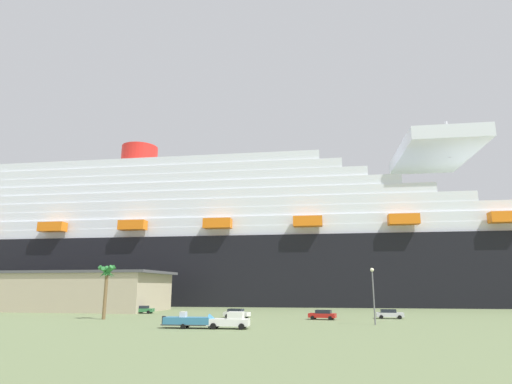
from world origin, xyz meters
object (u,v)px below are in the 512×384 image
cruise_ship (223,246)px  small_boat_on_trailer (193,321)px  street_lamp (373,288)px  parked_car_red_hatchback (323,315)px  parked_car_white_van (237,313)px  parked_car_green_wagon (143,309)px  pickup_truck (230,321)px  palm_tree (107,276)px  parked_car_silver_sedan (389,314)px

cruise_ship → small_boat_on_trailer: size_ratio=29.97×
street_lamp → parked_car_red_hatchback: street_lamp is taller
parked_car_white_van → parked_car_green_wagon: (-22.64, 8.17, -0.00)m
pickup_truck → cruise_ship: bearing=108.1°
small_boat_on_trailer → parked_car_white_van: bearing=88.5°
small_boat_on_trailer → parked_car_green_wagon: (-22.12, 28.43, -0.13)m
pickup_truck → parked_car_white_van: size_ratio=1.16×
palm_tree → parked_car_silver_sedan: 50.00m
parked_car_white_van → parked_car_red_hatchback: size_ratio=1.03×
small_boat_on_trailer → parked_car_silver_sedan: small_boat_on_trailer is taller
parked_car_white_van → small_boat_on_trailer: bearing=-91.5°
cruise_ship → small_boat_on_trailer: bearing=-75.5°
pickup_truck → parked_car_red_hatchback: pickup_truck is taller
palm_tree → parked_car_green_wagon: size_ratio=2.00×
parked_car_silver_sedan → cruise_ship: bearing=132.1°
cruise_ship → parked_car_white_van: (20.14, -55.82, -17.55)m
palm_tree → parked_car_red_hatchback: palm_tree is taller
parked_car_red_hatchback → parked_car_green_wagon: (-38.02, 8.91, -0.00)m
palm_tree → parked_car_green_wagon: (-1.28, 16.55, -6.39)m
palm_tree → parked_car_white_van: (21.36, 8.38, -6.39)m
cruise_ship → small_boat_on_trailer: cruise_ship is taller
small_boat_on_trailer → parked_car_white_van: small_boat_on_trailer is taller
pickup_truck → parked_car_silver_sedan: pickup_truck is taller
palm_tree → street_lamp: (44.95, -1.12, -1.90)m
parked_car_green_wagon → parked_car_silver_sedan: same height
street_lamp → parked_car_silver_sedan: size_ratio=1.75×
palm_tree → parked_car_green_wagon: palm_tree is taller
pickup_truck → parked_car_red_hatchback: size_ratio=1.20×
cruise_ship → small_boat_on_trailer: 80.48m
parked_car_silver_sedan → parked_car_green_wagon: bearing=175.2°
parked_car_red_hatchback → parked_car_green_wagon: bearing=166.8°
palm_tree → parked_car_red_hatchback: 38.06m
palm_tree → small_boat_on_trailer: bearing=-29.7°
pickup_truck → small_boat_on_trailer: size_ratio=0.65×
pickup_truck → parked_car_green_wagon: 39.05m
small_boat_on_trailer → parked_car_red_hatchback: small_boat_on_trailer is taller
cruise_ship → palm_tree: bearing=-91.1°
pickup_truck → parked_car_silver_sedan: size_ratio=1.22×
parked_car_white_van → parked_car_silver_sedan: same height
parked_car_red_hatchback → street_lamp: bearing=-46.9°
parked_car_white_van → parked_car_silver_sedan: (26.65, 4.07, -0.00)m
small_boat_on_trailer → parked_car_green_wagon: 36.02m
parked_car_white_van → pickup_truck: bearing=-77.0°
parked_car_white_van → parked_car_silver_sedan: size_ratio=1.05×
cruise_ship → parked_car_white_van: cruise_ship is taller
palm_tree → street_lamp: bearing=-1.4°
cruise_ship → parked_car_green_wagon: 50.84m
parked_car_white_van → parked_car_red_hatchback: (15.38, -0.74, 0.00)m
small_boat_on_trailer → parked_car_red_hatchback: (15.90, 19.52, -0.12)m
pickup_truck → parked_car_silver_sedan: 32.55m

